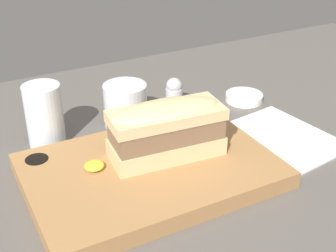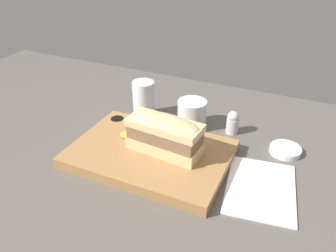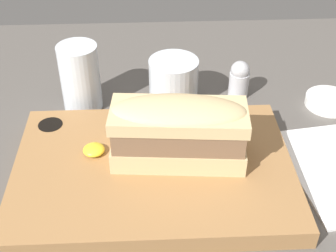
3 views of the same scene
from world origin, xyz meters
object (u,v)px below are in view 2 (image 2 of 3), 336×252
(sandwich, at_px, (164,134))
(napkin, at_px, (261,188))
(serving_board, at_px, (150,153))
(salt_shaker, at_px, (233,122))
(condiment_dish, at_px, (285,150))
(water_glass, at_px, (144,102))
(wine_glass, at_px, (192,116))

(sandwich, height_order, napkin, sandwich)
(serving_board, xyz_separation_m, salt_shaker, (0.15, 0.20, 0.02))
(salt_shaker, distance_m, condiment_dish, 0.15)
(serving_board, height_order, sandwich, sandwich)
(water_glass, relative_size, condiment_dish, 1.43)
(condiment_dish, bearing_deg, sandwich, -149.63)
(serving_board, bearing_deg, wine_glass, 77.94)
(water_glass, xyz_separation_m, salt_shaker, (0.26, 0.02, -0.01))
(napkin, bearing_deg, serving_board, -179.95)
(serving_board, relative_size, water_glass, 3.39)
(salt_shaker, bearing_deg, napkin, -59.33)
(serving_board, distance_m, water_glass, 0.21)
(sandwich, relative_size, wine_glass, 2.25)
(wine_glass, bearing_deg, salt_shaker, 8.76)
(sandwich, xyz_separation_m, salt_shaker, (0.11, 0.19, -0.04))
(serving_board, xyz_separation_m, water_glass, (-0.11, 0.18, 0.03))
(serving_board, xyz_separation_m, wine_glass, (0.04, 0.18, 0.02))
(condiment_dish, bearing_deg, water_glass, 177.48)
(napkin, bearing_deg, condiment_dish, 79.60)
(water_glass, bearing_deg, serving_board, -58.09)
(serving_board, relative_size, condiment_dish, 4.85)
(sandwich, bearing_deg, condiment_dish, 30.37)
(serving_board, bearing_deg, water_glass, 121.91)
(wine_glass, distance_m, napkin, 0.29)
(serving_board, distance_m, salt_shaker, 0.25)
(salt_shaker, bearing_deg, wine_glass, -171.24)
(napkin, bearing_deg, water_glass, 154.75)
(wine_glass, relative_size, napkin, 0.38)
(wine_glass, distance_m, salt_shaker, 0.11)
(water_glass, height_order, salt_shaker, water_glass)
(serving_board, height_order, napkin, serving_board)
(wine_glass, height_order, condiment_dish, wine_glass)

